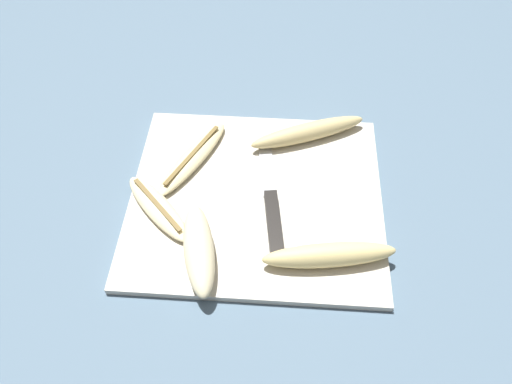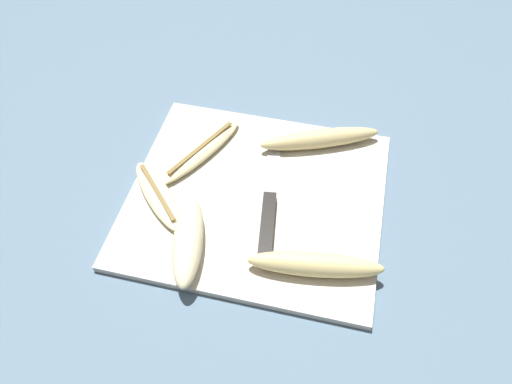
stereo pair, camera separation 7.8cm
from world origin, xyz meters
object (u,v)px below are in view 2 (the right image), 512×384
at_px(banana_soft_right, 201,151).
at_px(banana_spotted_left, 320,139).
at_px(banana_golden_short, 315,264).
at_px(knife, 268,213).
at_px(banana_cream_curved, 158,195).
at_px(banana_pale_long, 188,241).

relative_size(banana_soft_right, banana_spotted_left, 0.91).
bearing_deg(banana_golden_short, knife, 136.61).
bearing_deg(banana_soft_right, knife, -35.59).
relative_size(knife, banana_golden_short, 1.31).
bearing_deg(banana_spotted_left, banana_golden_short, -82.96).
xyz_separation_m(banana_golden_short, banana_spotted_left, (-0.03, 0.24, -0.00)).
distance_m(banana_spotted_left, banana_cream_curved, 0.29).
bearing_deg(banana_pale_long, banana_golden_short, 1.01).
bearing_deg(banana_pale_long, banana_spotted_left, 58.06).
bearing_deg(banana_golden_short, banana_soft_right, 141.24).
bearing_deg(banana_golden_short, banana_cream_curved, 164.45).
distance_m(banana_soft_right, banana_cream_curved, 0.11).
distance_m(banana_soft_right, banana_spotted_left, 0.20).
distance_m(knife, banana_soft_right, 0.17).
distance_m(banana_golden_short, banana_cream_curved, 0.27).
bearing_deg(banana_cream_curved, banana_soft_right, 70.27).
bearing_deg(banana_spotted_left, banana_soft_right, -160.71).
xyz_separation_m(knife, banana_spotted_left, (0.05, 0.17, 0.01)).
height_order(banana_golden_short, banana_spotted_left, banana_golden_short).
height_order(banana_golden_short, banana_cream_curved, banana_golden_short).
height_order(knife, banana_spotted_left, banana_spotted_left).
bearing_deg(knife, banana_spotted_left, 64.07).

